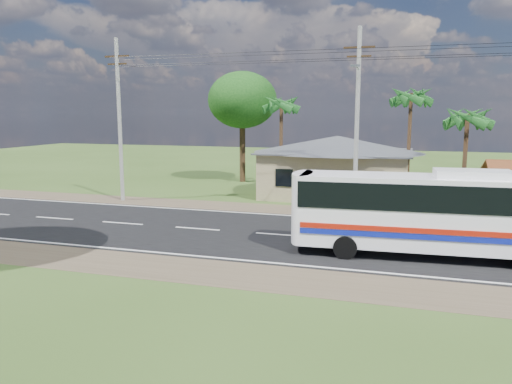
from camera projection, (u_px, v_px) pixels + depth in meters
ground at (280, 235)px, 25.03m from camera, size 120.00×120.00×0.00m
road at (280, 235)px, 25.03m from camera, size 120.00×16.00×0.03m
house at (337, 160)px, 36.60m from camera, size 12.40×10.00×5.00m
utility_poles at (351, 118)px, 29.47m from camera, size 32.80×2.22×11.00m
palm_near at (467, 118)px, 31.78m from camera, size 2.80×2.80×6.70m
palm_mid at (411, 98)px, 36.81m from camera, size 2.80×2.80×8.20m
palm_far at (281, 105)px, 40.24m from camera, size 2.80×2.80×7.70m
tree_behind_house at (242, 100)px, 43.21m from camera, size 6.00×6.00×9.61m
coach_bus at (445, 208)px, 20.80m from camera, size 12.24×3.28×3.76m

